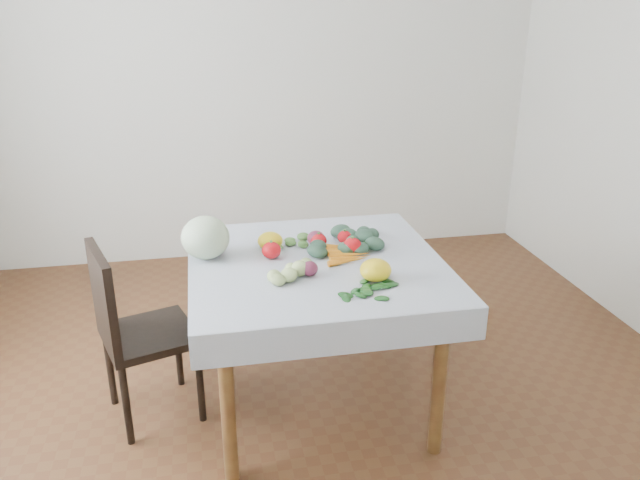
{
  "coord_description": "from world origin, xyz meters",
  "views": [
    {
      "loc": [
        -0.48,
        -2.52,
        1.86
      ],
      "look_at": [
        0.03,
        0.09,
        0.82
      ],
      "focal_mm": 35.0,
      "sensor_mm": 36.0,
      "label": 1
    }
  ],
  "objects_px": {
    "chair": "(130,324)",
    "heirloom_back": "(270,241)",
    "cabbage": "(205,238)",
    "table": "(316,282)",
    "carrot_bunch": "(347,254)"
  },
  "relations": [
    {
      "from": "heirloom_back",
      "to": "chair",
      "type": "bearing_deg",
      "value": -168.85
    },
    {
      "from": "chair",
      "to": "cabbage",
      "type": "relative_size",
      "value": 3.99
    },
    {
      "from": "cabbage",
      "to": "heirloom_back",
      "type": "bearing_deg",
      "value": 8.9
    },
    {
      "from": "chair",
      "to": "cabbage",
      "type": "xyz_separation_m",
      "value": [
        0.36,
        0.08,
        0.36
      ]
    },
    {
      "from": "chair",
      "to": "heirloom_back",
      "type": "xyz_separation_m",
      "value": [
        0.65,
        0.13,
        0.3
      ]
    },
    {
      "from": "table",
      "to": "cabbage",
      "type": "xyz_separation_m",
      "value": [
        -0.48,
        0.14,
        0.2
      ]
    },
    {
      "from": "table",
      "to": "heirloom_back",
      "type": "xyz_separation_m",
      "value": [
        -0.18,
        0.18,
        0.14
      ]
    },
    {
      "from": "chair",
      "to": "heirloom_back",
      "type": "relative_size",
      "value": 7.33
    },
    {
      "from": "heirloom_back",
      "to": "carrot_bunch",
      "type": "xyz_separation_m",
      "value": [
        0.33,
        -0.16,
        -0.03
      ]
    },
    {
      "from": "cabbage",
      "to": "heirloom_back",
      "type": "distance_m",
      "value": 0.3
    },
    {
      "from": "table",
      "to": "carrot_bunch",
      "type": "height_order",
      "value": "carrot_bunch"
    },
    {
      "from": "heirloom_back",
      "to": "carrot_bunch",
      "type": "height_order",
      "value": "heirloom_back"
    },
    {
      "from": "chair",
      "to": "heirloom_back",
      "type": "height_order",
      "value": "chair"
    },
    {
      "from": "cabbage",
      "to": "table",
      "type": "bearing_deg",
      "value": -15.86
    },
    {
      "from": "cabbage",
      "to": "chair",
      "type": "bearing_deg",
      "value": -167.02
    }
  ]
}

